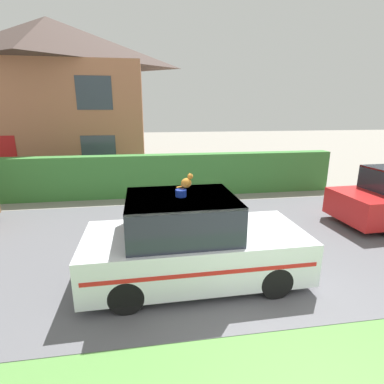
% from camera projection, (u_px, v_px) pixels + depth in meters
% --- Properties ---
extents(road_strip, '(28.00, 6.32, 0.01)m').
position_uv_depth(road_strip, '(225.00, 240.00, 7.37)').
color(road_strip, '#5B5B60').
rests_on(road_strip, ground).
extents(garden_hedge, '(12.41, 0.52, 1.53)m').
position_uv_depth(garden_hedge, '(170.00, 175.00, 11.06)').
color(garden_hedge, '#3D7F38').
rests_on(garden_hedge, ground).
extents(police_car, '(4.03, 1.84, 1.76)m').
position_uv_depth(police_car, '(191.00, 242.00, 5.50)').
color(police_car, black).
rests_on(police_car, road_strip).
extents(cat, '(0.31, 0.22, 0.26)m').
position_uv_depth(cat, '(187.00, 182.00, 5.29)').
color(cat, orange).
rests_on(cat, police_car).
extents(house_left, '(8.71, 6.12, 7.14)m').
position_uv_depth(house_left, '(55.00, 98.00, 14.38)').
color(house_left, '#A86B4C').
rests_on(house_left, ground).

